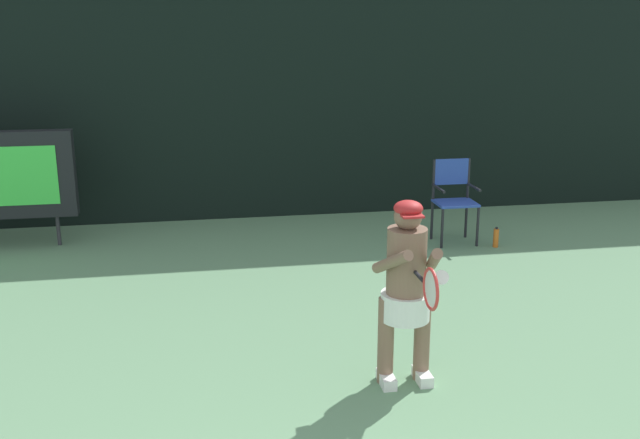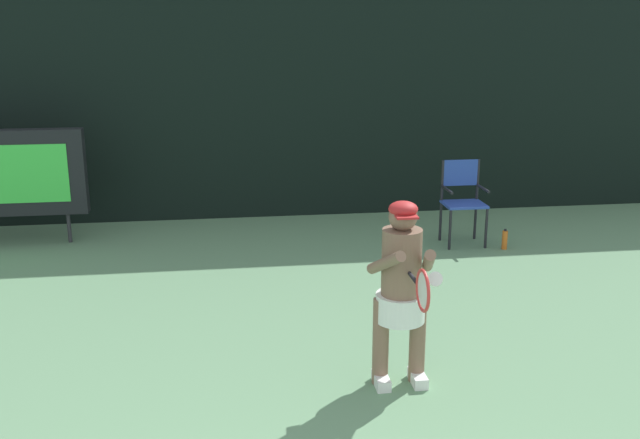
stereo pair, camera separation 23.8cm
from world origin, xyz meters
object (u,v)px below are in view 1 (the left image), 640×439
(water_bottle, at_px, (496,238))
(tennis_racket, at_px, (430,288))
(tennis_player, at_px, (406,285))
(umpire_chair, at_px, (454,196))

(water_bottle, distance_m, tennis_racket, 4.41)
(water_bottle, bearing_deg, tennis_player, -123.95)
(umpire_chair, xyz_separation_m, tennis_racket, (-1.71, -4.09, 0.36))
(water_bottle, bearing_deg, umpire_chair, 142.92)
(water_bottle, height_order, tennis_racket, tennis_racket)
(tennis_player, distance_m, tennis_racket, 0.51)
(tennis_racket, bearing_deg, umpire_chair, 48.48)
(tennis_player, bearing_deg, water_bottle, 56.05)
(umpire_chair, bearing_deg, water_bottle, -37.08)
(water_bottle, height_order, tennis_player, tennis_player)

